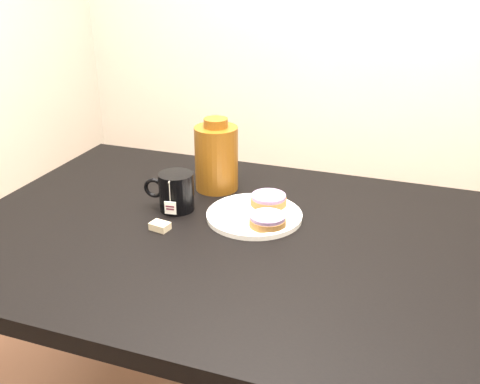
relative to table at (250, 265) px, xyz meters
The scene contains 7 objects.
table is the anchor object (origin of this frame).
plate 0.13m from the table, 102.44° to the left, with size 0.24×0.24×0.02m.
bagel_back 0.18m from the table, 90.21° to the left, with size 0.12×0.12×0.03m.
bagel_front 0.12m from the table, 49.07° to the left, with size 0.12×0.12×0.03m.
mug 0.27m from the table, 163.56° to the left, with size 0.14×0.10×0.10m.
teabag_pouch 0.24m from the table, 167.23° to the right, with size 0.04×0.03×0.02m, color #C6B793.
bagel_package 0.34m from the table, 127.70° to the left, with size 0.15×0.15×0.20m.
Camera 1 is at (0.35, -1.05, 1.35)m, focal length 40.00 mm.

